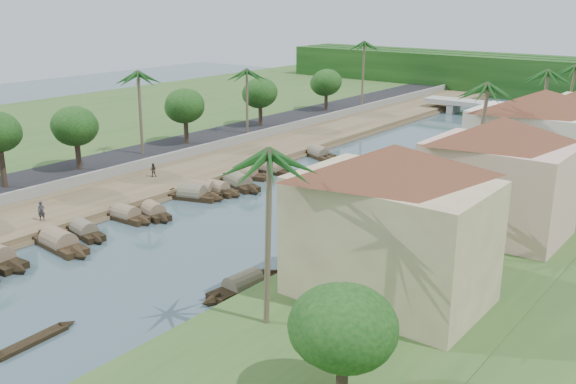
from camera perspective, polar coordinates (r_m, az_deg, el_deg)
The scene contains 44 objects.
ground at distance 55.56m, azimuth -7.59°, elevation -4.25°, with size 220.00×220.00×0.00m, color #3D535C.
left_bank at distance 79.75m, azimuth -5.58°, elevation 2.72°, with size 10.00×180.00×0.80m, color brown.
right_bank at distance 62.11m, azimuth 18.75°, elevation -2.13°, with size 16.00×180.00×1.20m, color #2E5421.
road at distance 85.58m, azimuth -9.76°, elevation 3.75°, with size 8.00×180.00×1.40m, color black.
retaining_wall at distance 82.39m, azimuth -7.74°, elevation 3.79°, with size 0.40×180.00×1.10m, color gray.
far_left_fill at distance 106.28m, azimuth -19.58°, elevation 5.58°, with size 45.00×220.00×1.35m, color #2E5421.
treeline at distance 142.01m, azimuth 22.58°, elevation 9.30°, with size 120.00×14.00×8.00m.
bridge at distance 115.79m, azimuth 18.63°, elevation 7.07°, with size 28.00×4.00×2.40m.
building_near at distance 41.00m, azimuth 9.12°, elevation -2.64°, with size 14.85×14.85×10.20m.
building_mid at distance 54.77m, azimuth 18.16°, elevation 1.48°, with size 14.11×14.11×9.70m.
building_far at distance 68.03m, azimuth 21.47°, elevation 4.29°, with size 15.59×15.59×10.20m.
sampan_2 at distance 56.62m, azimuth -19.69°, elevation -4.27°, with size 9.06×2.60×2.34m.
sampan_3 at distance 58.72m, azimuth -17.66°, elevation -3.32°, with size 7.19×2.67×1.94m.
sampan_4 at distance 61.70m, azimuth -14.22°, elevation -2.04°, with size 7.05×1.92×2.02m.
sampan_5 at distance 62.01m, azimuth -11.88°, elevation -1.78°, with size 6.38×3.12×2.02m.
sampan_6 at distance 66.66m, azimuth -8.53°, elevation -0.26°, with size 7.67×4.09×2.25m.
sampan_7 at distance 68.15m, azimuth -7.72°, elevation 0.16°, with size 7.87×3.71×2.08m.
sampan_8 at distance 68.03m, azimuth -6.33°, elevation 0.18°, with size 6.57×2.05×2.04m.
sampan_9 at distance 70.53m, azimuth -4.47°, elevation 0.85°, with size 9.25×4.66×2.30m.
sampan_10 at distance 73.42m, azimuth -3.75°, elevation 1.51°, with size 7.11×3.73×1.97m.
sampan_11 at distance 75.84m, azimuth -1.42°, elevation 2.06°, with size 8.19×2.30×2.32m.
sampan_12 at distance 82.95m, azimuth 2.70°, elevation 3.35°, with size 7.89×4.52×1.94m.
sampan_13 at distance 83.54m, azimuth 2.72°, elevation 3.45°, with size 7.42×3.34×2.02m.
sampan_14 at distance 45.96m, azimuth -4.00°, elevation -8.29°, with size 2.13×7.96×1.95m.
sampan_15 at distance 55.44m, azimuth 4.59°, elevation -3.75°, with size 1.94×7.10×1.92m.
sampan_16 at distance 69.34m, azimuth 12.75°, elevation 0.17°, with size 2.15×7.15×1.78m.
canoe_0 at distance 42.53m, azimuth -21.79°, elevation -12.26°, with size 1.16×6.40×0.84m.
canoe_1 at distance 59.28m, azimuth -18.14°, elevation -3.49°, with size 4.87×1.70×0.78m.
canoe_2 at distance 76.42m, azimuth -1.10°, elevation 1.93°, with size 6.10×1.88×0.88m.
palm_0 at distance 35.67m, azimuth -2.01°, elevation 3.14°, with size 3.20×3.20×12.09m.
palm_1 at distance 47.56m, azimuth 10.18°, elevation 3.17°, with size 3.20×3.20×9.35m.
palm_2 at distance 62.57m, azimuth 16.83°, elevation 8.85°, with size 3.20×3.20×12.51m.
palm_3 at distance 77.86m, azimuth 22.03°, elevation 9.69°, with size 3.20×3.20×12.32m.
palm_5 at distance 79.42m, azimuth -13.23°, elevation 10.10°, with size 3.20×3.20×11.41m.
palm_6 at distance 90.05m, azimuth -3.73°, elevation 10.58°, with size 3.20×3.20×10.27m.
palm_7 at distance 95.69m, azimuth 23.88°, elevation 10.02°, with size 3.20×3.20×11.25m.
palm_8 at distance 111.92m, azimuth 6.75°, elevation 12.91°, with size 3.20×3.20×12.59m.
tree_2 at distance 74.79m, azimuth -18.37°, elevation 5.50°, with size 5.04×5.04×6.92m.
tree_3 at distance 84.91m, azimuth -9.14°, elevation 7.51°, with size 5.13×5.13×7.04m.
tree_4 at distance 95.79m, azimuth -2.49°, elevation 8.74°, with size 5.07×5.07×6.95m.
tree_5 at distance 109.48m, azimuth 3.43°, elevation 9.64°, with size 5.04×5.04×6.69m.
tree_7 at distance 30.38m, azimuth 4.94°, elevation -11.99°, with size 4.82×4.82×6.18m.
person_near at distance 61.13m, azimuth -21.07°, elevation -1.60°, with size 0.65×0.43×1.78m, color #2C2B34.
person_far at distance 72.55m, azimuth -11.90°, elevation 1.93°, with size 0.74×0.58×1.53m, color #363025.
Camera 1 is at (37.14, -36.12, 20.06)m, focal length 40.00 mm.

